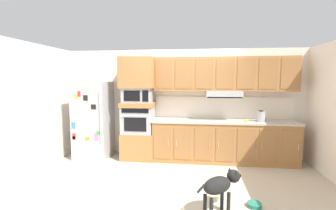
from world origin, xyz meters
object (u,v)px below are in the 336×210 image
(electric_kettle, at_px, (261,116))
(dog_food_bowl, at_px, (254,205))
(refrigerator, at_px, (93,120))
(microwave, at_px, (138,95))
(dog, at_px, (221,185))
(screwdriver, at_px, (247,121))
(built_in_oven, at_px, (138,120))

(electric_kettle, distance_m, dog_food_bowl, 2.16)
(refrigerator, distance_m, microwave, 1.20)
(dog_food_bowl, bearing_deg, microwave, 138.84)
(electric_kettle, relative_size, dog, 0.37)
(screwdriver, bearing_deg, dog_food_bowl, -97.11)
(microwave, height_order, dog, microwave)
(refrigerator, bearing_deg, built_in_oven, 3.68)
(dog, bearing_deg, dog_food_bowl, -14.02)
(microwave, bearing_deg, screwdriver, -2.52)
(screwdriver, height_order, dog, screwdriver)
(refrigerator, relative_size, microwave, 2.73)
(microwave, relative_size, screwdriver, 3.83)
(refrigerator, height_order, screwdriver, refrigerator)
(electric_kettle, bearing_deg, dog, -116.29)
(electric_kettle, bearing_deg, microwave, 178.99)
(screwdriver, distance_m, dog_food_bowl, 2.01)
(built_in_oven, bearing_deg, dog_food_bowl, -41.16)
(built_in_oven, bearing_deg, dog, -51.87)
(built_in_oven, bearing_deg, refrigerator, -176.32)
(microwave, xyz_separation_m, screwdriver, (2.38, -0.10, -0.53))
(refrigerator, distance_m, screwdriver, 3.43)
(refrigerator, height_order, electric_kettle, refrigerator)
(microwave, bearing_deg, dog_food_bowl, -41.16)
(dog, bearing_deg, refrigerator, 105.01)
(microwave, bearing_deg, electric_kettle, -1.01)
(microwave, height_order, electric_kettle, microwave)
(electric_kettle, distance_m, dog, 2.39)
(refrigerator, xyz_separation_m, screwdriver, (3.43, -0.04, 0.05))
(screwdriver, xyz_separation_m, dog_food_bowl, (-0.22, -1.78, -0.90))
(microwave, relative_size, dog, 0.99)
(screwdriver, height_order, dog_food_bowl, screwdriver)
(electric_kettle, height_order, dog_food_bowl, electric_kettle)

